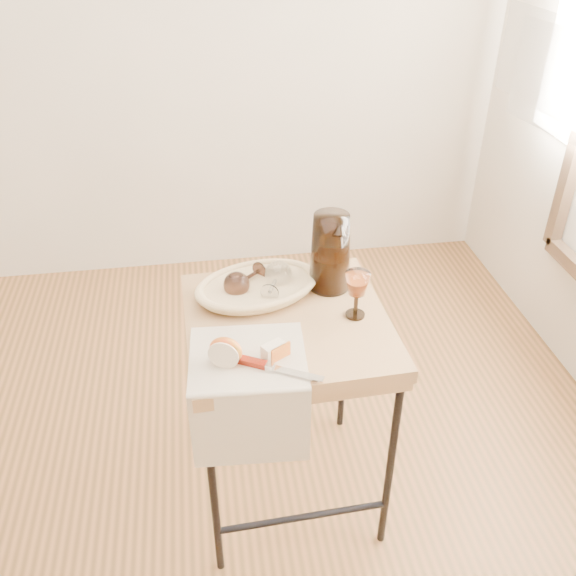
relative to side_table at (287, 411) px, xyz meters
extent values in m
cube|color=brown|center=(-0.47, -0.17, -0.38)|extent=(3.60, 3.60, 0.00)
cube|color=#BFB49C|center=(-0.47, 1.63, 0.97)|extent=(3.60, 0.00, 2.70)
cube|color=beige|center=(-0.13, -0.16, 0.38)|extent=(0.33, 0.30, 0.01)
ellipsoid|color=red|center=(-0.19, -0.18, 0.42)|extent=(0.10, 0.08, 0.08)
cube|color=beige|center=(-0.06, -0.18, 0.40)|extent=(0.07, 0.06, 0.04)
camera|label=1|loc=(-0.22, -1.46, 1.47)|focal=39.01mm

